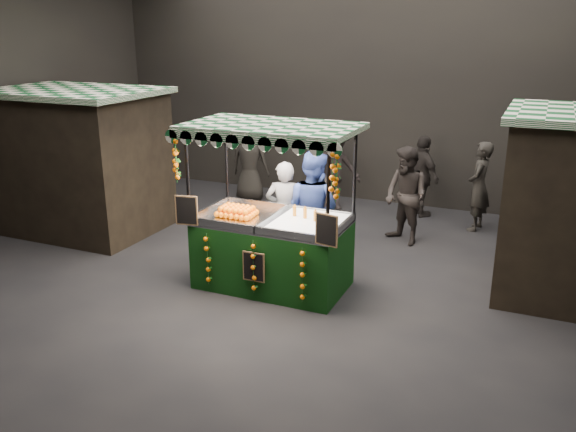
% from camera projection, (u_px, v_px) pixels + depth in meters
% --- Properties ---
extents(ground, '(12.00, 12.00, 0.00)m').
position_uv_depth(ground, '(274.00, 286.00, 8.89)').
color(ground, black).
rests_on(ground, ground).
extents(market_hall, '(12.10, 10.10, 5.05)m').
position_uv_depth(market_hall, '(272.00, 49.00, 7.86)').
color(market_hall, black).
rests_on(market_hall, ground).
extents(neighbour_stall_left, '(3.00, 2.20, 2.60)m').
position_uv_depth(neighbour_stall_left, '(79.00, 160.00, 11.04)').
color(neighbour_stall_left, black).
rests_on(neighbour_stall_left, ground).
extents(juice_stall, '(2.47, 1.45, 2.39)m').
position_uv_depth(juice_stall, '(272.00, 239.00, 8.65)').
color(juice_stall, black).
rests_on(juice_stall, ground).
extents(vendor_grey, '(0.70, 0.56, 1.67)m').
position_uv_depth(vendor_grey, '(285.00, 213.00, 9.55)').
color(vendor_grey, gray).
rests_on(vendor_grey, ground).
extents(vendor_blue, '(1.04, 0.89, 1.87)m').
position_uv_depth(vendor_blue, '(313.00, 209.00, 9.39)').
color(vendor_blue, navy).
rests_on(vendor_blue, ground).
extents(shopper_0, '(0.81, 0.72, 1.87)m').
position_uv_depth(shopper_0, '(122.00, 167.00, 12.16)').
color(shopper_0, '#282320').
rests_on(shopper_0, ground).
extents(shopper_1, '(1.05, 1.00, 1.71)m').
position_uv_depth(shopper_1, '(406.00, 196.00, 10.40)').
color(shopper_1, '#2D2724').
rests_on(shopper_1, ground).
extents(shopper_2, '(0.98, 0.93, 1.63)m').
position_uv_depth(shopper_2, '(422.00, 176.00, 11.90)').
color(shopper_2, black).
rests_on(shopper_2, ground).
extents(shopper_3, '(1.28, 1.18, 1.72)m').
position_uv_depth(shopper_3, '(334.00, 169.00, 12.34)').
color(shopper_3, black).
rests_on(shopper_3, ground).
extents(shopper_4, '(0.88, 0.63, 1.68)m').
position_uv_depth(shopper_4, '(250.00, 162.00, 13.00)').
color(shopper_4, black).
rests_on(shopper_4, ground).
extents(shopper_5, '(1.23, 1.87, 1.93)m').
position_uv_depth(shopper_5, '(563.00, 212.00, 9.15)').
color(shopper_5, '#282420').
rests_on(shopper_5, ground).
extents(shopper_6, '(0.48, 0.66, 1.67)m').
position_uv_depth(shopper_6, '(479.00, 186.00, 11.09)').
color(shopper_6, '#2C2823').
rests_on(shopper_6, ground).
extents(shopper_7, '(0.66, 0.52, 1.60)m').
position_uv_depth(shopper_7, '(316.00, 202.00, 10.23)').
color(shopper_7, black).
rests_on(shopper_7, ground).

